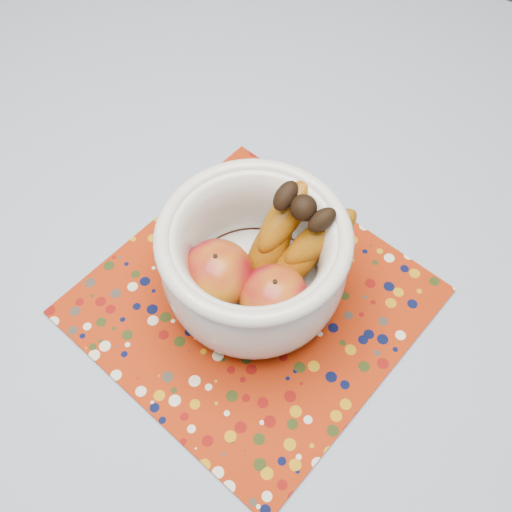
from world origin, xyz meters
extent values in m
plane|color=#2D2826|center=(0.00, 0.00, 0.00)|extent=(4.00, 4.00, 0.00)
cube|color=brown|center=(0.00, 0.00, 0.73)|extent=(1.20, 1.20, 0.04)
cylinder|color=brown|center=(-0.53, 0.53, 0.35)|extent=(0.06, 0.06, 0.71)
cube|color=slate|center=(0.00, 0.00, 0.76)|extent=(1.32, 1.32, 0.01)
cube|color=#912107|center=(0.08, -0.09, 0.76)|extent=(0.43, 0.43, 0.00)
cylinder|color=silver|center=(0.07, -0.08, 0.77)|extent=(0.11, 0.11, 0.01)
cylinder|color=silver|center=(0.07, -0.08, 0.78)|extent=(0.16, 0.16, 0.01)
torus|color=silver|center=(0.07, -0.08, 0.89)|extent=(0.22, 0.22, 0.02)
ellipsoid|color=maroon|center=(0.04, -0.11, 0.82)|extent=(0.08, 0.08, 0.08)
ellipsoid|color=maroon|center=(0.11, -0.11, 0.82)|extent=(0.08, 0.08, 0.07)
sphere|color=black|center=(0.11, -0.03, 0.90)|extent=(0.03, 0.03, 0.03)
camera|label=1|loc=(0.25, -0.40, 1.42)|focal=42.00mm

